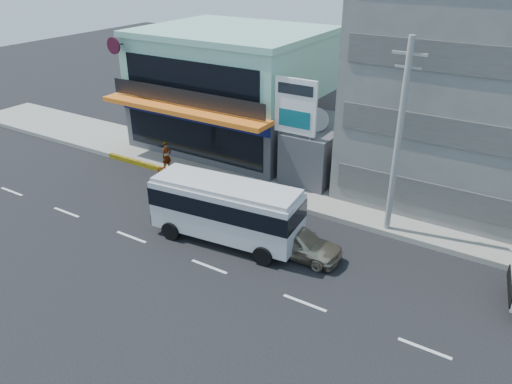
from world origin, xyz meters
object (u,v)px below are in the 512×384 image
shop_building (234,92)px  satellite_dish (316,128)px  sedan (297,242)px  billboard (295,113)px  motorcycle_rider (168,167)px  minibus (226,207)px  utility_pole_near (398,140)px

shop_building → satellite_dish: size_ratio=8.27×
sedan → billboard: bearing=29.1°
satellite_dish → shop_building: bearing=159.8°
satellite_dish → motorcycle_rider: bearing=-150.6°
satellite_dish → motorcycle_rider: satellite_dish is taller
satellite_dish → minibus: (-0.65, -8.60, -1.68)m
billboard → motorcycle_rider: (-7.56, -2.75, -4.10)m
billboard → utility_pole_near: 6.75m
shop_building → billboard: size_ratio=1.80×
utility_pole_near → sedan: (-3.00, -4.34, -4.40)m
billboard → minibus: size_ratio=0.88×
shop_building → motorcycle_rider: (-0.06, -7.49, -3.17)m
shop_building → minibus: 13.85m
shop_building → utility_pole_near: utility_pole_near is taller
minibus → satellite_dish: bearing=85.6°
billboard → sedan: 8.21m
shop_building → billboard: (7.50, -4.75, 0.93)m
satellite_dish → utility_pole_near: utility_pole_near is taller
shop_building → satellite_dish: shop_building is taller
billboard → sedan: bearing=-60.3°
shop_building → billboard: shop_building is taller
shop_building → minibus: bearing=-57.5°
satellite_dish → sedan: (3.00, -7.94, -2.82)m
sedan → utility_pole_near: bearing=-35.2°
billboard → minibus: (-0.15, -6.80, -3.03)m
sedan → motorcycle_rider: (-11.06, 3.39, 0.08)m
billboard → motorcycle_rider: bearing=-160.0°
billboard → motorcycle_rider: size_ratio=2.74×
shop_building → satellite_dish: 8.54m
shop_building → billboard: 8.92m
shop_building → minibus: (7.35, -11.55, -2.10)m
utility_pole_near → motorcycle_rider: bearing=-176.1°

